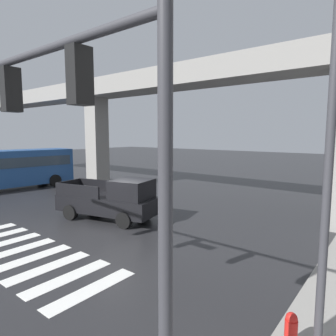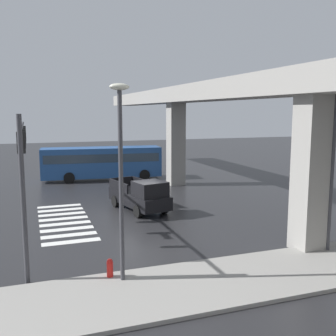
{
  "view_description": "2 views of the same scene",
  "coord_description": "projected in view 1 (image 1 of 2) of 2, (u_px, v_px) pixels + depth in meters",
  "views": [
    {
      "loc": [
        10.2,
        -9.27,
        4.24
      ],
      "look_at": [
        -0.85,
        4.73,
        2.17
      ],
      "focal_mm": 31.49,
      "sensor_mm": 36.0,
      "label": 1
    },
    {
      "loc": [
        22.66,
        -6.3,
        6.28
      ],
      "look_at": [
        -0.71,
        2.01,
        2.69
      ],
      "focal_mm": 41.92,
      "sensor_mm": 36.0,
      "label": 2
    }
  ],
  "objects": [
    {
      "name": "pickup_truck",
      "position": [
        112.0,
        200.0,
        14.53
      ],
      "size": [
        5.4,
        2.99,
        2.08
      ],
      "color": "black",
      "rests_on": "ground"
    },
    {
      "name": "street_lamp_near_corner",
      "position": [
        332.0,
        116.0,
        5.24
      ],
      "size": [
        0.44,
        0.7,
        7.24
      ],
      "color": "#38383D",
      "rests_on": "ground"
    },
    {
      "name": "elevated_overpass",
      "position": [
        187.0,
        85.0,
        17.46
      ],
      "size": [
        56.38,
        2.45,
        8.21
      ],
      "color": "gray",
      "rests_on": "ground"
    },
    {
      "name": "ground_plane",
      "position": [
        120.0,
        224.0,
        13.99
      ],
      "size": [
        120.0,
        120.0,
        0.0
      ],
      "primitive_type": "plane",
      "color": "#232326"
    },
    {
      "name": "traffic_signal_mast",
      "position": [
        16.0,
        112.0,
        5.61
      ],
      "size": [
        10.89,
        0.32,
        6.2
      ],
      "color": "#38383D",
      "rests_on": "ground"
    },
    {
      "name": "crosswalk_stripes",
      "position": [
        24.0,
        254.0,
        10.41
      ],
      "size": [
        8.25,
        2.8,
        0.01
      ],
      "color": "silver",
      "rests_on": "ground"
    },
    {
      "name": "fire_hydrant",
      "position": [
        291.0,
        333.0,
        5.66
      ],
      "size": [
        0.24,
        0.24,
        0.85
      ],
      "color": "red",
      "rests_on": "ground"
    }
  ]
}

